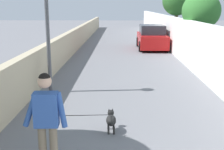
% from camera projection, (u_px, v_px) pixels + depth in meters
% --- Properties ---
extents(ground_plane, '(80.00, 80.00, 0.00)m').
position_uv_depth(ground_plane, '(123.00, 58.00, 15.64)').
color(ground_plane, slate).
extents(wall_left, '(48.00, 0.30, 1.33)m').
position_uv_depth(wall_left, '(60.00, 51.00, 13.61)').
color(wall_left, tan).
rests_on(wall_left, ground).
extents(fence_right, '(48.00, 0.30, 2.08)m').
position_uv_depth(fence_right, '(189.00, 43.00, 13.37)').
color(fence_right, white).
rests_on(fence_right, ground).
extents(tree_right_near, '(1.85, 1.85, 3.39)m').
position_uv_depth(tree_right_near, '(201.00, 12.00, 13.99)').
color(tree_right_near, brown).
rests_on(tree_right_near, ground).
extents(tree_right_mid, '(1.98, 1.98, 4.07)m').
position_uv_depth(tree_right_mid, '(177.00, 1.00, 19.69)').
color(tree_right_mid, brown).
rests_on(tree_right_mid, ground).
extents(lamp_post, '(0.36, 0.36, 4.25)m').
position_uv_depth(lamp_post, '(46.00, 0.00, 8.77)').
color(lamp_post, '#4C4C51').
rests_on(lamp_post, ground).
extents(person_skateboarder, '(0.24, 0.71, 1.67)m').
position_uv_depth(person_skateboarder, '(46.00, 116.00, 4.56)').
color(person_skateboarder, '#726651').
rests_on(person_skateboarder, skateboard).
extents(dog, '(2.09, 1.10, 1.06)m').
position_uv_depth(dog, '(111.00, 120.00, 6.43)').
color(dog, black).
rests_on(dog, ground).
extents(car_near, '(3.82, 1.80, 1.54)m').
position_uv_depth(car_near, '(152.00, 38.00, 18.64)').
color(car_near, '#B71414').
rests_on(car_near, ground).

